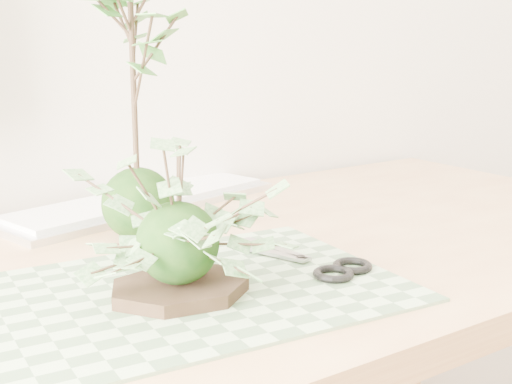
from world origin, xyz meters
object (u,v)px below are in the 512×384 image
Objects in this scene: desk at (180,324)px; keyboard at (141,202)px; maple_kokedama at (131,22)px; ivy_kokedama at (177,205)px.

keyboard is (0.08, 0.28, 0.10)m from desk.
maple_kokedama is (0.00, 0.12, 0.39)m from desk.
maple_kokedama is at bearing -129.86° from keyboard.
desk is 5.54× the size of ivy_kokedama.
keyboard is at bearing 63.44° from maple_kokedama.
desk is 3.08× the size of keyboard.
ivy_kokedama reaches higher than desk.
desk is at bearing -90.68° from maple_kokedama.
ivy_kokedama is 0.44m from keyboard.
maple_kokedama is at bearing 89.32° from desk.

